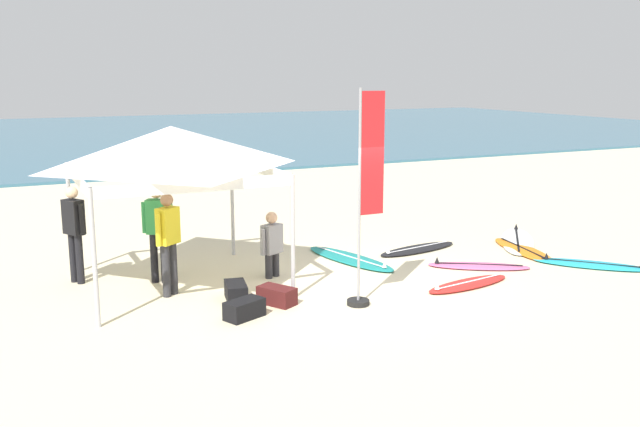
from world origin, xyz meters
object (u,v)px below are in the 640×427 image
(surfboard_pink, at_px, (478,266))
(gear_bag_near_tent, at_px, (277,296))
(canopy_tent, at_px, (172,148))
(person_black, at_px, (74,228))
(surfboard_white, at_px, (517,241))
(banner_flag, at_px, (366,207))
(gear_bag_by_pole, at_px, (244,309))
(person_green, at_px, (158,227))
(surfboard_orange, at_px, (523,250))
(surfboard_red, at_px, (468,284))
(surfboard_cyan, at_px, (592,264))
(gear_bag_on_sand, at_px, (236,291))
(person_grey, at_px, (272,242))
(person_yellow, at_px, (168,237))
(surfboard_black, at_px, (417,249))
(surfboard_teal, at_px, (350,258))

(surfboard_pink, relative_size, gear_bag_near_tent, 3.14)
(canopy_tent, relative_size, person_black, 1.87)
(surfboard_pink, bearing_deg, surfboard_white, 31.73)
(banner_flag, bearing_deg, gear_bag_by_pole, 174.30)
(person_black, height_order, gear_bag_by_pole, person_black)
(canopy_tent, xyz_separation_m, person_black, (-1.55, 0.88, -1.40))
(person_green, xyz_separation_m, banner_flag, (2.68, -2.56, 0.59))
(canopy_tent, distance_m, person_black, 2.26)
(surfboard_pink, bearing_deg, surfboard_orange, 19.87)
(canopy_tent, relative_size, surfboard_red, 1.72)
(surfboard_cyan, bearing_deg, gear_bag_near_tent, 175.18)
(surfboard_pink, xyz_separation_m, gear_bag_on_sand, (-4.74, 0.16, 0.10))
(surfboard_pink, xyz_separation_m, person_black, (-6.95, 2.26, 0.95))
(person_grey, bearing_deg, surfboard_white, 1.64)
(person_grey, bearing_deg, banner_flag, -68.70)
(surfboard_cyan, relative_size, person_yellow, 1.14)
(surfboard_black, distance_m, gear_bag_on_sand, 4.65)
(canopy_tent, distance_m, gear_bag_on_sand, 2.64)
(surfboard_red, bearing_deg, surfboard_pink, 43.81)
(surfboard_white, xyz_separation_m, surfboard_cyan, (-0.03, -2.12, 0.00))
(surfboard_teal, xyz_separation_m, gear_bag_on_sand, (-2.81, -1.35, 0.10))
(surfboard_orange, bearing_deg, gear_bag_on_sand, -176.21)
(surfboard_teal, relative_size, surfboard_orange, 1.14)
(canopy_tent, relative_size, surfboard_white, 1.31)
(surfboard_teal, relative_size, gear_bag_near_tent, 4.12)
(surfboard_pink, height_order, surfboard_orange, same)
(person_yellow, bearing_deg, gear_bag_near_tent, -39.50)
(person_green, relative_size, gear_bag_on_sand, 2.85)
(surfboard_teal, distance_m, person_black, 5.16)
(surfboard_black, bearing_deg, canopy_tent, -177.58)
(person_black, height_order, gear_bag_on_sand, person_black)
(surfboard_white, bearing_deg, surfboard_orange, -122.64)
(surfboard_pink, distance_m, person_black, 7.37)
(person_green, height_order, gear_bag_by_pole, person_green)
(canopy_tent, bearing_deg, person_black, 150.28)
(surfboard_red, bearing_deg, banner_flag, -178.30)
(canopy_tent, relative_size, surfboard_pink, 1.69)
(person_black, bearing_deg, surfboard_red, -27.07)
(canopy_tent, relative_size, surfboard_cyan, 1.63)
(surfboard_cyan, distance_m, banner_flag, 5.21)
(surfboard_white, xyz_separation_m, surfboard_pink, (-2.05, -1.27, 0.00))
(canopy_tent, height_order, person_grey, canopy_tent)
(banner_flag, bearing_deg, surfboard_white, 23.47)
(gear_bag_near_tent, bearing_deg, surfboard_orange, 8.80)
(canopy_tent, xyz_separation_m, surfboard_black, (5.09, 0.22, -2.35))
(surfboard_black, bearing_deg, gear_bag_near_tent, -153.95)
(surfboard_black, distance_m, surfboard_orange, 2.18)
(gear_bag_by_pole, bearing_deg, person_yellow, 115.36)
(surfboard_pink, xyz_separation_m, gear_bag_near_tent, (-4.23, -0.32, 0.10))
(surfboard_white, xyz_separation_m, person_green, (-7.69, 0.39, 0.95))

